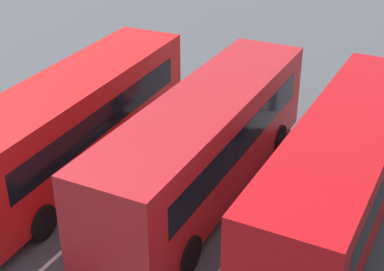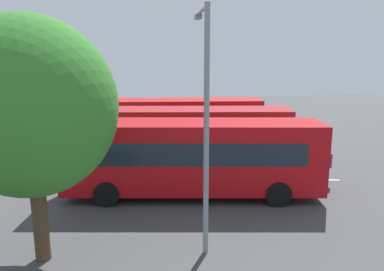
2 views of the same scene
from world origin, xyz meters
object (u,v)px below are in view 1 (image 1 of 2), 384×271
bus_center_right (75,121)px  pedestrian (344,100)px  bus_far_left (344,169)px  bus_center_left (207,141)px

bus_center_right → pedestrian: 10.06m
bus_far_left → pedestrian: size_ratio=6.41×
bus_center_left → bus_far_left: bearing=-86.2°
bus_far_left → bus_center_left: bearing=94.6°
bus_center_right → bus_center_left: bearing=-84.0°
pedestrian → bus_center_left: bearing=2.9°
bus_center_right → pedestrian: size_ratio=6.38×
bus_center_left → bus_center_right: same height
bus_far_left → bus_center_right: bearing=97.1°
bus_center_left → bus_center_right: 4.38m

